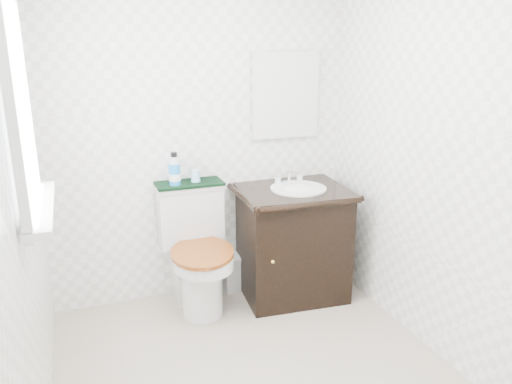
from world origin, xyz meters
TOP-DOWN VIEW (x-y plane):
  - floor at (0.00, 0.00)m, footprint 2.40×2.40m
  - wall_back at (0.00, 1.20)m, footprint 2.40×0.00m
  - wall_front at (0.00, -1.20)m, footprint 2.40×0.00m
  - wall_left at (-1.10, 0.00)m, footprint 0.00×2.40m
  - wall_right at (1.10, 0.00)m, footprint 0.00×2.40m
  - window at (-1.07, 0.25)m, footprint 0.02×0.70m
  - mirror at (0.64, 1.18)m, footprint 0.50×0.02m
  - toilet at (-0.12, 0.96)m, footprint 0.50×0.68m
  - vanity at (0.59, 0.90)m, footprint 0.81×0.71m
  - trash_bin at (0.18, 1.10)m, footprint 0.21×0.19m
  - towel at (-0.12, 1.09)m, footprint 0.46×0.22m
  - mouthwash_bottle at (-0.22, 1.06)m, footprint 0.08×0.08m
  - cup at (-0.07, 1.09)m, footprint 0.07×0.07m
  - soap_bar at (0.57, 1.04)m, footprint 0.07×0.04m

SIDE VIEW (x-z plane):
  - floor at x=0.00m, z-range 0.00..0.00m
  - trash_bin at x=0.18m, z-range 0.00..0.27m
  - toilet at x=-0.12m, z-range -0.06..0.81m
  - vanity at x=0.59m, z-range -0.03..0.89m
  - soap_bar at x=0.57m, z-range 0.82..0.84m
  - towel at x=-0.12m, z-range 0.87..0.89m
  - cup at x=-0.07m, z-range 0.89..0.97m
  - mouthwash_bottle at x=-0.22m, z-range 0.88..1.10m
  - wall_back at x=0.00m, z-range 0.00..2.40m
  - wall_front at x=0.00m, z-range 0.00..2.40m
  - wall_left at x=-1.10m, z-range 0.00..2.40m
  - wall_right at x=1.10m, z-range 0.00..2.40m
  - mirror at x=0.64m, z-range 1.15..1.75m
  - window at x=-1.07m, z-range 1.10..2.00m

